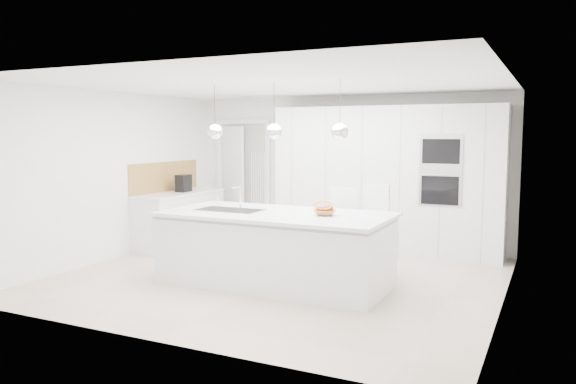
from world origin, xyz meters
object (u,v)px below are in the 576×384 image
at_px(espresso_machine, 183,183).
at_px(island_base, 274,250).
at_px(bar_stool_left, 340,232).
at_px(fruit_bowl, 325,212).
at_px(bar_stool_right, 372,231).

bearing_deg(espresso_machine, island_base, -35.12).
xyz_separation_m(island_base, bar_stool_left, (0.56, 0.82, 0.14)).
bearing_deg(espresso_machine, bar_stool_left, -17.01).
relative_size(espresso_machine, bar_stool_left, 0.25).
bearing_deg(fruit_bowl, bar_stool_right, 70.85).
bearing_deg(bar_stool_left, island_base, -136.29).
height_order(fruit_bowl, bar_stool_left, bar_stool_left).
height_order(espresso_machine, bar_stool_right, same).
relative_size(island_base, bar_stool_right, 2.36).
height_order(island_base, bar_stool_right, bar_stool_right).
distance_m(fruit_bowl, bar_stool_right, 1.02).
height_order(fruit_bowl, bar_stool_right, bar_stool_right).
bearing_deg(bar_stool_left, espresso_machine, 154.21).
relative_size(island_base, bar_stool_left, 2.45).
relative_size(espresso_machine, bar_stool_right, 0.24).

